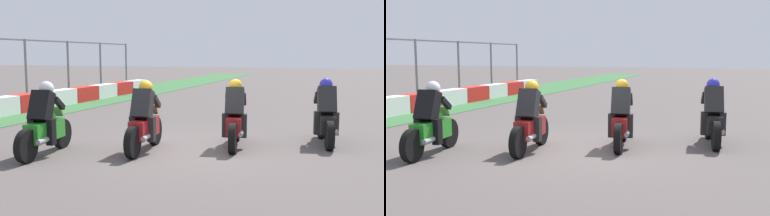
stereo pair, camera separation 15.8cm
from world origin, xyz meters
The scene contains 5 objects.
ground_plane centered at (0.00, 0.00, 0.00)m, with size 120.00×120.00×0.00m, color #564D4B.
rider_lane_a centered at (1.58, -2.72, 0.62)m, with size 2.03×0.61×1.51m.
rider_lane_b centered at (0.60, -0.83, 0.62)m, with size 2.03×0.61×1.51m.
rider_lane_c centered at (-0.47, 0.88, 0.62)m, with size 2.04×0.56×1.51m.
rider_lane_d centered at (-1.45, 2.66, 0.62)m, with size 2.04×0.59×1.51m.
Camera 2 is at (-8.80, -3.23, 2.05)m, focal length 41.20 mm.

